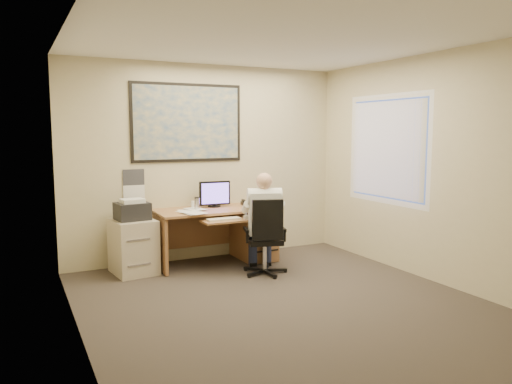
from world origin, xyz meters
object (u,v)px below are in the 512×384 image
desk (237,229)px  person (263,223)px  office_chair (267,252)px  filing_cabinet (133,241)px

desk → person: person is taller
person → office_chair: bearing=-61.7°
desk → filing_cabinet: size_ratio=1.68×
person → filing_cabinet: bearing=171.9°
office_chair → person: person is taller
office_chair → person: (-0.01, 0.07, 0.35)m
desk → office_chair: 0.82m
desk → person: 0.76m
desk → filing_cabinet: bearing=-179.7°
filing_cabinet → person: bearing=-32.7°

